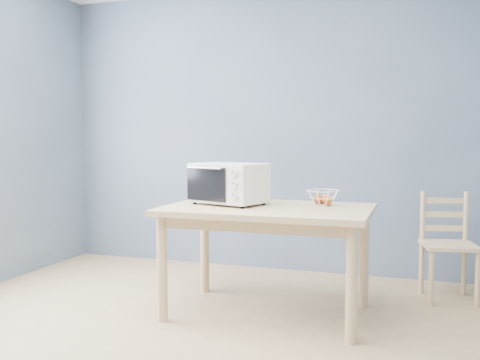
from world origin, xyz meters
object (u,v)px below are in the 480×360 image
(toaster_oven, at_px, (226,183))
(dining_chair, at_px, (448,247))
(dining_table, at_px, (267,221))
(fruit_basket, at_px, (323,198))

(toaster_oven, bearing_deg, dining_chair, 43.81)
(dining_table, relative_size, toaster_oven, 2.42)
(dining_table, height_order, dining_chair, dining_chair)
(dining_table, distance_m, dining_chair, 1.45)
(fruit_basket, relative_size, dining_chair, 0.34)
(fruit_basket, bearing_deg, dining_chair, 33.93)
(toaster_oven, relative_size, fruit_basket, 2.10)
(dining_table, relative_size, dining_chair, 1.73)
(toaster_oven, xyz_separation_m, dining_chair, (1.52, 0.73, -0.51))
(dining_table, bearing_deg, toaster_oven, 171.34)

